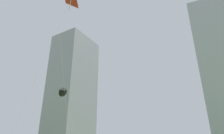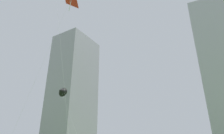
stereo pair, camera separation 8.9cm
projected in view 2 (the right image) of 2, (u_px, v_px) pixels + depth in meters
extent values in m
cylinder|color=silver|center=(37.00, 76.00, 29.26)|extent=(7.38, 0.81, 26.41)
cylinder|color=white|center=(70.00, 6.00, 33.64)|extent=(0.15, 0.38, 2.29)
cylinder|color=silver|center=(77.00, 134.00, 24.89)|extent=(4.87, 0.74, 10.73)
cone|color=black|center=(61.00, 91.00, 27.48)|extent=(1.29, 1.01, 1.29)
cylinder|color=silver|center=(59.00, 31.00, 24.33)|extent=(5.07, 2.59, 31.94)
cube|color=#939399|center=(72.00, 97.00, 126.10)|extent=(25.48, 29.40, 78.09)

